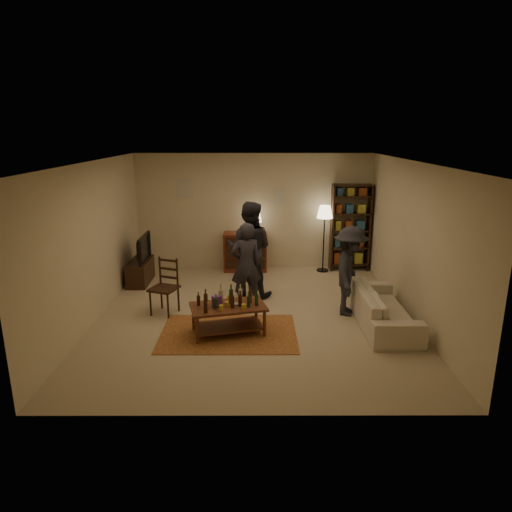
{
  "coord_description": "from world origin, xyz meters",
  "views": [
    {
      "loc": [
        0.03,
        -7.61,
        3.2
      ],
      "look_at": [
        0.05,
        0.1,
        1.07
      ],
      "focal_mm": 32.0,
      "sensor_mm": 36.0,
      "label": 1
    }
  ],
  "objects_px": {
    "sofa": "(383,307)",
    "person_right": "(249,249)",
    "person_left": "(246,265)",
    "person_by_sofa": "(350,271)",
    "bookshelf": "(350,227)",
    "floor_lamp": "(325,216)",
    "tv_stand": "(140,266)",
    "dresser": "(246,251)",
    "coffee_table": "(228,309)",
    "dining_chair": "(166,284)"
  },
  "relations": [
    {
      "from": "dining_chair",
      "to": "tv_stand",
      "type": "height_order",
      "value": "tv_stand"
    },
    {
      "from": "coffee_table",
      "to": "floor_lamp",
      "type": "bearing_deg",
      "value": 59.38
    },
    {
      "from": "person_left",
      "to": "bookshelf",
      "type": "bearing_deg",
      "value": -151.97
    },
    {
      "from": "person_by_sofa",
      "to": "floor_lamp",
      "type": "bearing_deg",
      "value": 17.72
    },
    {
      "from": "dining_chair",
      "to": "person_by_sofa",
      "type": "distance_m",
      "value": 3.28
    },
    {
      "from": "dresser",
      "to": "sofa",
      "type": "xyz_separation_m",
      "value": [
        2.39,
        -3.11,
        -0.17
      ]
    },
    {
      "from": "floor_lamp",
      "to": "person_by_sofa",
      "type": "xyz_separation_m",
      "value": [
        0.08,
        -2.59,
        -0.5
      ]
    },
    {
      "from": "sofa",
      "to": "person_right",
      "type": "distance_m",
      "value": 2.77
    },
    {
      "from": "sofa",
      "to": "person_right",
      "type": "relative_size",
      "value": 1.1
    },
    {
      "from": "coffee_table",
      "to": "bookshelf",
      "type": "height_order",
      "value": "bookshelf"
    },
    {
      "from": "coffee_table",
      "to": "person_by_sofa",
      "type": "xyz_separation_m",
      "value": [
        2.1,
        0.84,
        0.38
      ]
    },
    {
      "from": "sofa",
      "to": "person_by_sofa",
      "type": "distance_m",
      "value": 0.84
    },
    {
      "from": "person_left",
      "to": "person_right",
      "type": "height_order",
      "value": "person_right"
    },
    {
      "from": "tv_stand",
      "to": "dresser",
      "type": "relative_size",
      "value": 0.78
    },
    {
      "from": "person_right",
      "to": "tv_stand",
      "type": "bearing_deg",
      "value": -3.25
    },
    {
      "from": "floor_lamp",
      "to": "person_left",
      "type": "height_order",
      "value": "person_left"
    },
    {
      "from": "dresser",
      "to": "dining_chair",
      "type": "bearing_deg",
      "value": -118.12
    },
    {
      "from": "coffee_table",
      "to": "dresser",
      "type": "distance_m",
      "value": 3.5
    },
    {
      "from": "person_left",
      "to": "person_by_sofa",
      "type": "relative_size",
      "value": 0.99
    },
    {
      "from": "sofa",
      "to": "person_left",
      "type": "xyz_separation_m",
      "value": [
        -2.34,
        0.86,
        0.49
      ]
    },
    {
      "from": "bookshelf",
      "to": "person_right",
      "type": "distance_m",
      "value": 2.9
    },
    {
      "from": "bookshelf",
      "to": "sofa",
      "type": "bearing_deg",
      "value": -90.82
    },
    {
      "from": "coffee_table",
      "to": "person_left",
      "type": "xyz_separation_m",
      "value": [
        0.27,
        1.24,
        0.37
      ]
    },
    {
      "from": "sofa",
      "to": "person_right",
      "type": "height_order",
      "value": "person_right"
    },
    {
      "from": "tv_stand",
      "to": "person_right",
      "type": "xyz_separation_m",
      "value": [
        2.37,
        -0.76,
        0.56
      ]
    },
    {
      "from": "bookshelf",
      "to": "person_right",
      "type": "xyz_separation_m",
      "value": [
        -2.33,
        -1.74,
        -0.09
      ]
    },
    {
      "from": "dresser",
      "to": "person_left",
      "type": "height_order",
      "value": "person_left"
    },
    {
      "from": "dresser",
      "to": "bookshelf",
      "type": "distance_m",
      "value": 2.5
    },
    {
      "from": "dresser",
      "to": "floor_lamp",
      "type": "distance_m",
      "value": 2.0
    },
    {
      "from": "dresser",
      "to": "person_left",
      "type": "bearing_deg",
      "value": -88.63
    },
    {
      "from": "tv_stand",
      "to": "sofa",
      "type": "relative_size",
      "value": 0.51
    },
    {
      "from": "person_by_sofa",
      "to": "coffee_table",
      "type": "bearing_deg",
      "value": 127.66
    },
    {
      "from": "dining_chair",
      "to": "person_right",
      "type": "distance_m",
      "value": 1.8
    },
    {
      "from": "dresser",
      "to": "person_right",
      "type": "distance_m",
      "value": 1.74
    },
    {
      "from": "sofa",
      "to": "dining_chair",
      "type": "bearing_deg",
      "value": 82.03
    },
    {
      "from": "dresser",
      "to": "sofa",
      "type": "distance_m",
      "value": 3.93
    },
    {
      "from": "dining_chair",
      "to": "tv_stand",
      "type": "relative_size",
      "value": 0.97
    },
    {
      "from": "dining_chair",
      "to": "dresser",
      "type": "bearing_deg",
      "value": 83.04
    },
    {
      "from": "tv_stand",
      "to": "person_by_sofa",
      "type": "distance_m",
      "value": 4.51
    },
    {
      "from": "bookshelf",
      "to": "person_left",
      "type": "height_order",
      "value": "bookshelf"
    },
    {
      "from": "dresser",
      "to": "floor_lamp",
      "type": "xyz_separation_m",
      "value": [
        1.81,
        -0.06,
        0.83
      ]
    },
    {
      "from": "dresser",
      "to": "person_right",
      "type": "relative_size",
      "value": 0.72
    },
    {
      "from": "coffee_table",
      "to": "person_left",
      "type": "relative_size",
      "value": 0.82
    },
    {
      "from": "person_by_sofa",
      "to": "dining_chair",
      "type": "bearing_deg",
      "value": 104.81
    },
    {
      "from": "dining_chair",
      "to": "coffee_table",
      "type": "bearing_deg",
      "value": -16.56
    },
    {
      "from": "dining_chair",
      "to": "person_by_sofa",
      "type": "height_order",
      "value": "person_by_sofa"
    },
    {
      "from": "tv_stand",
      "to": "bookshelf",
      "type": "height_order",
      "value": "bookshelf"
    },
    {
      "from": "tv_stand",
      "to": "floor_lamp",
      "type": "bearing_deg",
      "value": 11.8
    },
    {
      "from": "person_right",
      "to": "person_by_sofa",
      "type": "height_order",
      "value": "person_right"
    },
    {
      "from": "dresser",
      "to": "person_by_sofa",
      "type": "height_order",
      "value": "person_by_sofa"
    }
  ]
}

